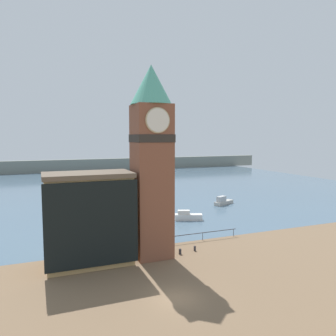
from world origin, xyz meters
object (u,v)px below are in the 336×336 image
Objects in this scene: pier_building at (89,218)px; mooring_bollard_near at (180,251)px; boat_far at (223,201)px; mooring_bollard_far at (195,248)px; boat_near at (188,216)px; clock_tower at (152,157)px.

mooring_bollard_near is at bearing -5.81° from pier_building.
pier_building is 1.97× the size of boat_far.
mooring_bollard_near is 1.08× the size of mooring_bollard_far.
mooring_bollard_far is at bearing -90.53° from boat_near.
pier_building is at bearing -122.53° from boat_near.
boat_near is at bearing 50.74° from clock_tower.
boat_far is at bearing 43.76° from clock_tower.
pier_building reaches higher than boat_near.
pier_building is at bearing 178.68° from clock_tower.
boat_far reaches higher than boat_near.
clock_tower is 4.29× the size of boat_far.
clock_tower is 31.85× the size of mooring_bollard_near.
boat_far reaches higher than mooring_bollard_near.
clock_tower is 2.18× the size of pier_building.
mooring_bollard_far is at bearing -5.34° from clock_tower.
mooring_bollard_far is (-18.12, -23.10, -0.31)m from boat_far.
clock_tower reaches higher than boat_near.
pier_building is 2.13× the size of boat_near.
boat_near is 16.55m from mooring_bollard_near.
boat_far is at bearing 57.08° from boat_near.
clock_tower reaches higher than boat_far.
boat_near is at bearing 68.11° from mooring_bollard_far.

